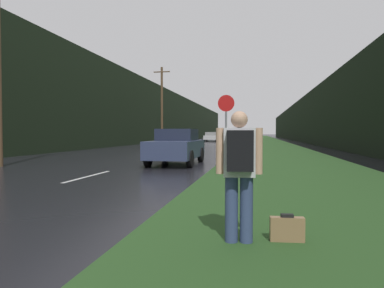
{
  "coord_description": "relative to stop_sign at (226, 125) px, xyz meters",
  "views": [
    {
      "loc": [
        5.29,
        -2.34,
        1.39
      ],
      "look_at": [
        2.17,
        13.95,
        0.84
      ],
      "focal_mm": 32.0,
      "sensor_mm": 36.0,
      "label": 1
    }
  ],
  "objects": [
    {
      "name": "car_oncoming",
      "position": [
        -5.94,
        40.56,
        -0.91
      ],
      "size": [
        2.04,
        4.46,
        1.5
      ],
      "color": "#BCBCBC",
      "rests_on": "ground_plane"
    },
    {
      "name": "lane_stripe_c",
      "position": [
        -4.14,
        4.33,
        -1.67
      ],
      "size": [
        0.12,
        3.0,
        0.01
      ],
      "primitive_type": "cube",
      "color": "silver",
      "rests_on": "ground_plane"
    },
    {
      "name": "treeline_near_side",
      "position": [
        8.44,
        39.62,
        1.57
      ],
      "size": [
        2.0,
        140.0,
        6.48
      ],
      "primitive_type": "cube",
      "color": "black",
      "rests_on": "ground_plane"
    },
    {
      "name": "grass_verge",
      "position": [
        2.44,
        29.62,
        -1.66
      ],
      "size": [
        6.0,
        240.0,
        0.02
      ],
      "primitive_type": "cube",
      "color": "#26471E",
      "rests_on": "ground_plane"
    },
    {
      "name": "lane_stripe_b",
      "position": [
        -4.14,
        -2.67,
        -1.67
      ],
      "size": [
        0.12,
        3.0,
        0.01
      ],
      "primitive_type": "cube",
      "color": "silver",
      "rests_on": "ground_plane"
    },
    {
      "name": "lane_stripe_d",
      "position": [
        -4.14,
        11.33,
        -1.67
      ],
      "size": [
        0.12,
        3.0,
        0.01
      ],
      "primitive_type": "cube",
      "color": "silver",
      "rests_on": "ground_plane"
    },
    {
      "name": "utility_pole_far",
      "position": [
        -8.97,
        22.9,
        2.68
      ],
      "size": [
        1.8,
        0.24,
        8.42
      ],
      "color": "#4C3823",
      "rests_on": "ground_plane"
    },
    {
      "name": "car_passing_near",
      "position": [
        -2.35,
        1.92,
        -0.88
      ],
      "size": [
        1.95,
        4.21,
        1.56
      ],
      "rotation": [
        0.0,
        0.0,
        3.14
      ],
      "color": "#2D3856",
      "rests_on": "ground_plane"
    },
    {
      "name": "treeline_far_side",
      "position": [
        -13.73,
        39.62,
        2.46
      ],
      "size": [
        2.0,
        140.0,
        8.27
      ],
      "primitive_type": "cube",
      "color": "black",
      "rests_on": "ground_plane"
    },
    {
      "name": "hitchhiker_with_backpack",
      "position": [
        0.93,
        -8.47,
        -0.71
      ],
      "size": [
        0.58,
        0.43,
        1.66
      ],
      "rotation": [
        0.0,
        0.0,
        0.09
      ],
      "color": "navy",
      "rests_on": "ground_plane"
    },
    {
      "name": "stop_sign",
      "position": [
        0.0,
        0.0,
        0.0
      ],
      "size": [
        0.61,
        0.07,
        2.79
      ],
      "color": "slate",
      "rests_on": "ground_plane"
    },
    {
      "name": "suitcase",
      "position": [
        1.52,
        -8.29,
        -1.5
      ],
      "size": [
        0.43,
        0.15,
        0.37
      ],
      "rotation": [
        0.0,
        0.0,
        0.09
      ],
      "color": "olive",
      "rests_on": "ground_plane"
    },
    {
      "name": "car_passing_far",
      "position": [
        -2.35,
        30.69,
        -0.96
      ],
      "size": [
        1.86,
        4.45,
        1.42
      ],
      "rotation": [
        0.0,
        0.0,
        3.14
      ],
      "color": "maroon",
      "rests_on": "ground_plane"
    }
  ]
}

